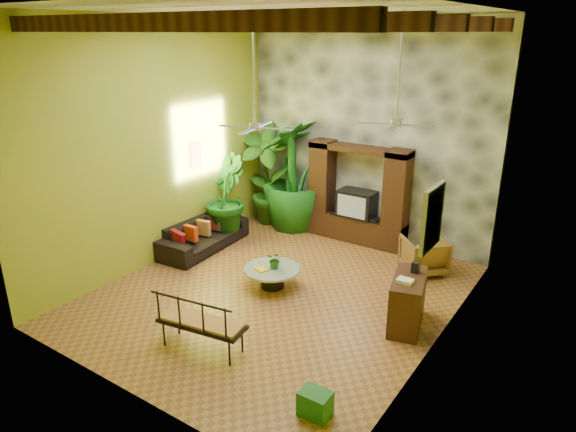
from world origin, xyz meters
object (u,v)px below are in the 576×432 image
Objects in this scene: coffee_table at (272,275)px; green_bin at (315,404)px; tall_plant_c at (294,175)px; side_console at (407,302)px; ceiling_fan_back at (397,111)px; iron_bench at (198,321)px; wicker_armchair at (424,255)px; sofa at (204,234)px; tall_plant_b at (225,198)px; ceiling_fan_front at (255,114)px; tall_plant_a at (266,174)px; entertainment_center at (357,202)px.

green_bin is at bearing -45.39° from coffee_table.
tall_plant_c reaches higher than coffee_table.
tall_plant_c is at bearing 116.35° from coffee_table.
side_console reaches higher than green_bin.
side_console is (2.67, 0.14, 0.19)m from coffee_table.
ceiling_fan_back is 4.74m from iron_bench.
wicker_armchair is at bearing 94.05° from green_bin.
side_console reaches higher than sofa.
ceiling_fan_front is at bearing -38.56° from tall_plant_b.
ceiling_fan_front is 3.19m from coffee_table.
tall_plant_a is 2.32× the size of side_console.
ceiling_fan_back is 0.68× the size of tall_plant_c.
ceiling_fan_back is at bearing -50.43° from entertainment_center.
coffee_table is at bearing -51.85° from tall_plant_a.
tall_plant_c reaches higher than tall_plant_b.
tall_plant_b is 6.39m from green_bin.
tall_plant_a is 1.76× the size of iron_bench.
tall_plant_c is at bearing 99.46° from iron_bench.
side_console is (0.82, -0.94, -2.96)m from ceiling_fan_back.
entertainment_center is 2.15m from wicker_armchair.
green_bin is (0.34, -4.83, -0.20)m from wicker_armchair.
entertainment_center reaches higher than green_bin.
tall_plant_c is 2.46× the size of side_console.
green_bin is at bearing -107.96° from side_console.
tall_plant_c reaches higher than tall_plant_a.
sofa is 5.83× the size of green_bin.
ceiling_fan_back reaches higher than entertainment_center.
ceiling_fan_back is 1.71× the size of coffee_table.
ceiling_fan_back is 4.90m from tall_plant_a.
entertainment_center is 4.30m from ceiling_fan_front.
iron_bench is (2.53, -5.18, -0.74)m from tall_plant_a.
entertainment_center is at bearing 115.19° from side_console.
ceiling_fan_front is 1.71× the size of coffee_table.
green_bin is (2.21, -0.20, -0.37)m from iron_bench.
ceiling_fan_back is at bearing 30.28° from coffee_table.
sofa is 0.90× the size of tall_plant_a.
ceiling_fan_front is 0.93× the size of tall_plant_b.
sofa is 2.09× the size of side_console.
iron_bench is at bearing -89.35° from entertainment_center.
ceiling_fan_back reaches higher than coffee_table.
entertainment_center is 3.11m from coffee_table.
ceiling_fan_back is at bearing -4.75° from tall_plant_b.
tall_plant_c is 6.87× the size of green_bin.
side_console is (2.62, 0.66, -2.96)m from ceiling_fan_front.
entertainment_center reaches higher than coffee_table.
tall_plant_c reaches higher than green_bin.
ceiling_fan_back is at bearing 30.37° from wicker_armchair.
wicker_armchair is 0.41× the size of tall_plant_b.
coffee_table is (2.39, -1.44, -0.75)m from tall_plant_b.
ceiling_fan_front is 4.63m from wicker_armchair.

